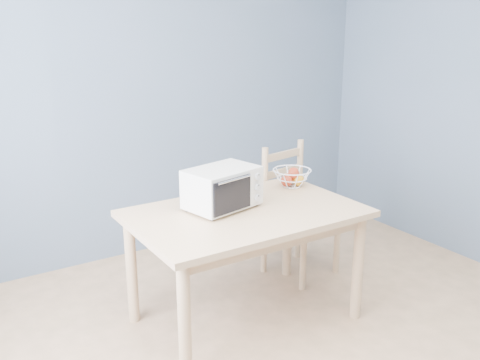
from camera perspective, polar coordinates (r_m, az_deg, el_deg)
room at (r=2.52m, az=12.48°, el=3.15°), size 4.01×4.51×2.61m
dining_table at (r=3.33m, az=0.60°, el=-4.91°), size 1.40×0.90×0.75m
toaster_oven at (r=3.28m, az=-2.12°, el=-0.87°), size 0.49×0.40×0.26m
fruit_basket at (r=3.76m, az=5.53°, el=0.32°), size 0.35×0.35×0.14m
dining_chair at (r=4.07m, az=6.07°, el=-3.34°), size 0.54×0.54×0.99m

